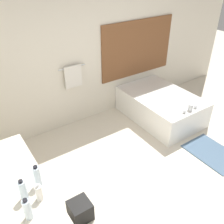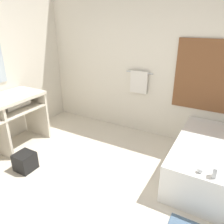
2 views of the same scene
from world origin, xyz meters
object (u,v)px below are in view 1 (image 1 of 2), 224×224
Objects in this scene: water_bottle_1 at (37,176)px; bathtub at (160,105)px; soap_dispenser at (39,193)px; water_bottle_2 at (28,209)px; waste_bin at (80,210)px; water_bottle_3 at (23,190)px.

bathtub is at bearing 22.63° from water_bottle_1.
soap_dispenser is (-0.05, -0.16, -0.03)m from water_bottle_1.
water_bottle_1 is 0.35m from water_bottle_2.
bathtub is 2.65m from waste_bin.
water_bottle_1 is at bearing 26.95° from water_bottle_3.
bathtub is 6.74× the size of water_bottle_3.
water_bottle_3 is at bearing -157.12° from bathtub.
water_bottle_3 reaches higher than bathtub.
soap_dispenser is (0.14, 0.13, -0.02)m from water_bottle_2.
water_bottle_1 reaches higher than water_bottle_3.
bathtub is 8.26× the size of soap_dispenser.
bathtub is 3.42m from water_bottle_2.
soap_dispenser is 0.99m from waste_bin.
waste_bin is (0.46, 0.21, -0.85)m from soap_dispenser.
water_bottle_2 reaches higher than bathtub.
water_bottle_1 is at bearing 73.07° from soap_dispenser.
water_bottle_1 is 0.95× the size of waste_bin.
soap_dispenser is at bearing -35.49° from water_bottle_3.
bathtub is at bearing 25.20° from waste_bin.
water_bottle_3 is 1.06m from waste_bin.
soap_dispenser reaches higher than waste_bin.
water_bottle_1 is 0.98m from waste_bin.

